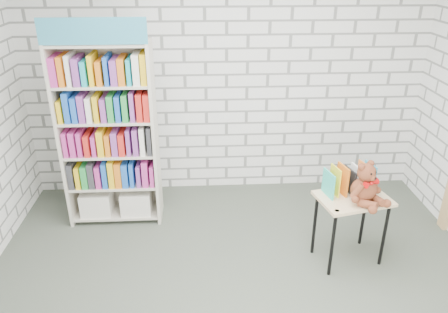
{
  "coord_description": "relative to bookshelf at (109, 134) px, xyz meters",
  "views": [
    {
      "loc": [
        -0.3,
        -2.78,
        2.63
      ],
      "look_at": [
        -0.09,
        0.95,
        0.88
      ],
      "focal_mm": 35.0,
      "sensor_mm": 36.0,
      "label": 1
    }
  ],
  "objects": [
    {
      "name": "table_books",
      "position": [
        2.24,
        -0.76,
        -0.18
      ],
      "size": [
        0.46,
        0.28,
        0.26
      ],
      "color": "#2BBCA5",
      "rests_on": "display_table"
    },
    {
      "name": "room_shell",
      "position": [
        1.22,
        -1.36,
        0.81
      ],
      "size": [
        4.52,
        4.02,
        2.81
      ],
      "color": "silver",
      "rests_on": "ground"
    },
    {
      "name": "ground",
      "position": [
        1.22,
        -1.36,
        -0.97
      ],
      "size": [
        4.5,
        4.5,
        0.0
      ],
      "primitive_type": "plane",
      "color": "#42493D",
      "rests_on": "ground"
    },
    {
      "name": "bookshelf",
      "position": [
        0.0,
        0.0,
        0.0
      ],
      "size": [
        0.95,
        0.37,
        2.13
      ],
      "color": "beige",
      "rests_on": "ground"
    },
    {
      "name": "display_table",
      "position": [
        2.26,
        -0.86,
        -0.4
      ],
      "size": [
        0.7,
        0.56,
        0.67
      ],
      "color": "#D6AE80",
      "rests_on": "ground"
    },
    {
      "name": "teddy_bear",
      "position": [
        2.33,
        -0.94,
        -0.15
      ],
      "size": [
        0.36,
        0.35,
        0.38
      ],
      "color": "brown",
      "rests_on": "display_table"
    }
  ]
}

